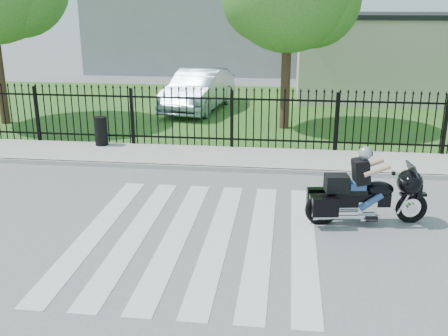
# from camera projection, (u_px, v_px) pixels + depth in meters

# --- Properties ---
(ground) EXTENTS (120.00, 120.00, 0.00)m
(ground) POSITION_uv_depth(u_px,v_px,m) (197.00, 237.00, 9.93)
(ground) COLOR slate
(ground) RESTS_ON ground
(crosswalk) EXTENTS (5.00, 5.50, 0.01)m
(crosswalk) POSITION_uv_depth(u_px,v_px,m) (197.00, 236.00, 9.93)
(crosswalk) COLOR silver
(crosswalk) RESTS_ON ground
(sidewalk) EXTENTS (40.00, 2.00, 0.12)m
(sidewalk) POSITION_uv_depth(u_px,v_px,m) (228.00, 158.00, 14.63)
(sidewalk) COLOR #ADAAA3
(sidewalk) RESTS_ON ground
(curb) EXTENTS (40.00, 0.12, 0.12)m
(curb) POSITION_uv_depth(u_px,v_px,m) (223.00, 169.00, 13.69)
(curb) COLOR #ADAAA3
(curb) RESTS_ON ground
(grass_strip) EXTENTS (40.00, 12.00, 0.02)m
(grass_strip) POSITION_uv_depth(u_px,v_px,m) (248.00, 110.00, 21.26)
(grass_strip) COLOR #2C5B1F
(grass_strip) RESTS_ON ground
(iron_fence) EXTENTS (26.00, 0.04, 1.80)m
(iron_fence) POSITION_uv_depth(u_px,v_px,m) (232.00, 121.00, 15.32)
(iron_fence) COLOR black
(iron_fence) RESTS_ON ground
(building_low) EXTENTS (10.00, 6.00, 3.50)m
(building_low) POSITION_uv_depth(u_px,v_px,m) (410.00, 58.00, 23.68)
(building_low) COLOR beige
(building_low) RESTS_ON ground
(building_low_roof) EXTENTS (10.20, 6.20, 0.20)m
(building_low_roof) POSITION_uv_depth(u_px,v_px,m) (414.00, 16.00, 23.11)
(building_low_roof) COLOR black
(building_low_roof) RESTS_ON building_low
(motorcycle_rider) EXTENTS (2.46, 1.03, 1.63)m
(motorcycle_rider) POSITION_uv_depth(u_px,v_px,m) (364.00, 192.00, 10.35)
(motorcycle_rider) COLOR black
(motorcycle_rider) RESTS_ON ground
(parked_car) EXTENTS (2.44, 5.12, 1.62)m
(parked_car) POSITION_uv_depth(u_px,v_px,m) (199.00, 90.00, 20.95)
(parked_car) COLOR #94A8BA
(parked_car) RESTS_ON grass_strip
(litter_bin) EXTENTS (0.46, 0.46, 0.86)m
(litter_bin) POSITION_uv_depth(u_px,v_px,m) (101.00, 131.00, 15.60)
(litter_bin) COLOR black
(litter_bin) RESTS_ON sidewalk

